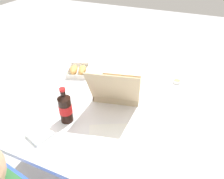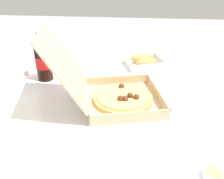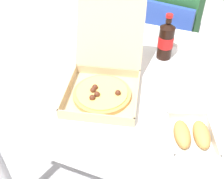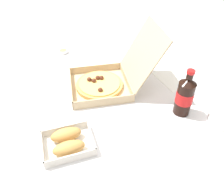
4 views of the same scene
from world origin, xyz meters
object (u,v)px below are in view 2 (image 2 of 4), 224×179
cola_bottle (43,61)px  dipping_sauce_cup (214,175)px  pizza_box_open (113,92)px  paper_menu (20,109)px  napkin_pile (20,70)px  bread_side_box (144,61)px

cola_bottle → dipping_sauce_cup: cola_bottle is taller
pizza_box_open → dipping_sauce_cup: size_ratio=8.67×
paper_menu → napkin_pile: 0.36m
pizza_box_open → napkin_pile: pizza_box_open is taller
napkin_pile → dipping_sauce_cup: bearing=-126.6°
paper_menu → napkin_pile: (0.33, 0.15, 0.01)m
pizza_box_open → dipping_sauce_cup: pizza_box_open is taller
pizza_box_open → napkin_pile: 0.56m
cola_bottle → napkin_pile: cola_bottle is taller
pizza_box_open → dipping_sauce_cup: 0.45m
pizza_box_open → bread_side_box: 0.40m
bread_side_box → cola_bottle: bearing=113.4°
paper_menu → napkin_pile: size_ratio=1.91×
pizza_box_open → paper_menu: bearing=103.9°
cola_bottle → paper_menu: 0.28m
cola_bottle → dipping_sauce_cup: size_ratio=4.00×
pizza_box_open → cola_bottle: (0.18, 0.34, 0.05)m
paper_menu → dipping_sauce_cup: size_ratio=3.75×
cola_bottle → napkin_pile: 0.19m
paper_menu → bread_side_box: bearing=-71.7°
dipping_sauce_cup → pizza_box_open: bearing=40.8°
bread_side_box → napkin_pile: size_ratio=2.08×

